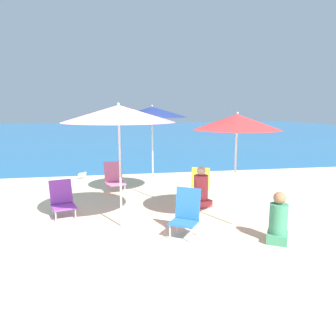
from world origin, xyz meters
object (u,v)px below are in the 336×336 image
(beach_umbrella_pink, at_px, (119,114))
(beach_chair_yellow, at_px, (200,183))
(beach_umbrella_navy, at_px, (152,112))
(beach_umbrella_red, at_px, (237,122))
(beach_chair_purple, at_px, (62,199))
(person_seated_far, at_px, (278,221))
(person_seated_near, at_px, (201,190))
(beach_chair_pink, at_px, (114,177))
(beach_chair_blue, at_px, (186,212))
(seagull, at_px, (82,175))

(beach_umbrella_pink, xyz_separation_m, beach_chair_yellow, (2.06, 1.85, -1.79))
(beach_umbrella_navy, xyz_separation_m, beach_umbrella_red, (1.27, -2.23, -0.16))
(beach_umbrella_red, bearing_deg, beach_chair_yellow, 91.95)
(beach_umbrella_pink, height_order, beach_umbrella_navy, beach_umbrella_pink)
(beach_chair_purple, distance_m, person_seated_far, 4.27)
(beach_umbrella_navy, xyz_separation_m, person_seated_near, (0.98, -0.93, -1.75))
(beach_chair_pink, bearing_deg, beach_umbrella_navy, -54.01)
(beach_umbrella_navy, distance_m, beach_chair_pink, 2.15)
(beach_chair_blue, bearing_deg, beach_chair_pink, 142.92)
(beach_chair_purple, distance_m, beach_chair_blue, 2.74)
(beach_umbrella_pink, bearing_deg, beach_umbrella_red, -7.66)
(beach_umbrella_pink, bearing_deg, beach_chair_pink, 91.44)
(beach_chair_yellow, bearing_deg, beach_chair_purple, -137.78)
(beach_umbrella_pink, height_order, beach_chair_purple, beach_umbrella_pink)
(beach_chair_yellow, relative_size, person_seated_near, 0.77)
(beach_umbrella_navy, relative_size, person_seated_far, 2.64)
(beach_umbrella_navy, bearing_deg, beach_chair_purple, -152.15)
(beach_umbrella_navy, bearing_deg, beach_chair_yellow, -4.40)
(beach_umbrella_navy, xyz_separation_m, seagull, (-1.91, 2.59, -1.99))
(beach_chair_blue, bearing_deg, seagull, 146.51)
(beach_chair_purple, height_order, person_seated_far, person_seated_far)
(beach_umbrella_pink, xyz_separation_m, seagull, (-1.04, 4.53, -1.98))
(beach_umbrella_pink, height_order, beach_chair_yellow, beach_umbrella_pink)
(beach_umbrella_pink, xyz_separation_m, beach_chair_blue, (1.10, -0.65, -1.69))
(beach_chair_yellow, distance_m, seagull, 4.11)
(beach_umbrella_red, xyz_separation_m, beach_chair_purple, (-3.32, 1.14, -1.61))
(beach_umbrella_red, relative_size, beach_chair_yellow, 3.00)
(beach_chair_pink, bearing_deg, beach_umbrella_pink, -101.13)
(seagull, bearing_deg, beach_chair_yellow, -40.76)
(beach_chair_yellow, relative_size, seagull, 2.67)
(person_seated_far, xyz_separation_m, seagull, (-3.59, 5.75, -0.22))
(beach_umbrella_pink, distance_m, person_seated_near, 2.73)
(beach_chair_pink, distance_m, person_seated_far, 4.77)
(beach_umbrella_red, bearing_deg, seagull, 123.45)
(beach_umbrella_pink, distance_m, person_seated_far, 3.33)
(beach_umbrella_pink, height_order, person_seated_far, beach_umbrella_pink)
(beach_chair_purple, height_order, beach_chair_blue, beach_chair_blue)
(beach_umbrella_navy, distance_m, beach_chair_blue, 3.10)
(beach_chair_yellow, bearing_deg, person_seated_far, -55.85)
(beach_umbrella_navy, distance_m, beach_chair_yellow, 2.16)
(person_seated_far, bearing_deg, beach_chair_pink, 154.58)
(person_seated_far, relative_size, seagull, 3.23)
(seagull, bearing_deg, beach_umbrella_navy, -53.51)
(beach_chair_yellow, height_order, beach_chair_pink, beach_chair_pink)
(beach_umbrella_red, xyz_separation_m, beach_chair_yellow, (-0.07, 2.13, -1.63))
(beach_chair_purple, relative_size, beach_chair_pink, 0.93)
(beach_chair_purple, relative_size, beach_chair_yellow, 1.03)
(seagull, bearing_deg, beach_chair_purple, -92.12)
(beach_umbrella_pink, relative_size, beach_chair_purple, 3.14)
(beach_umbrella_red, distance_m, beach_chair_purple, 3.86)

